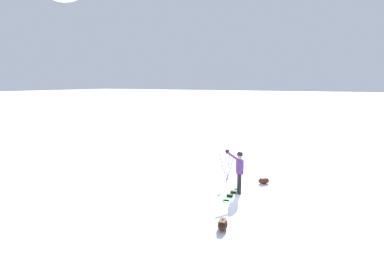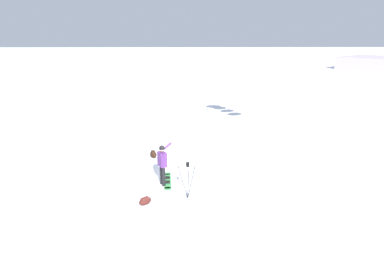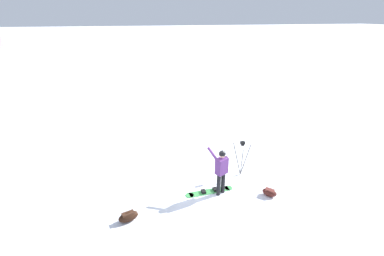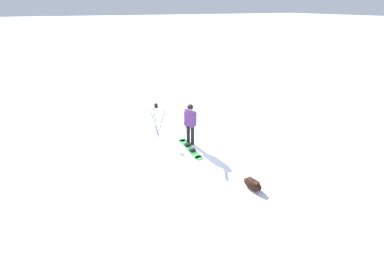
{
  "view_description": "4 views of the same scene",
  "coord_description": "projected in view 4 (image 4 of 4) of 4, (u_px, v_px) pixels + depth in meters",
  "views": [
    {
      "loc": [
        4.57,
        -10.82,
        4.35
      ],
      "look_at": [
        -1.1,
        -0.4,
        2.62
      ],
      "focal_mm": 29.43,
      "sensor_mm": 36.0,
      "label": 1
    },
    {
      "loc": [
        -0.38,
        13.01,
        5.88
      ],
      "look_at": [
        -0.71,
        -0.2,
        2.17
      ],
      "focal_mm": 31.22,
      "sensor_mm": 36.0,
      "label": 2
    },
    {
      "loc": [
        8.16,
        -2.36,
        5.86
      ],
      "look_at": [
        -0.66,
        -0.17,
        2.11
      ],
      "focal_mm": 25.92,
      "sensor_mm": 36.0,
      "label": 3
    },
    {
      "loc": [
        -2.8,
        -7.04,
        4.94
      ],
      "look_at": [
        0.49,
        0.42,
        0.77
      ],
      "focal_mm": 22.41,
      "sensor_mm": 36.0,
      "label": 4
    }
  ],
  "objects": [
    {
      "name": "ground_plane",
      "position": [
        185.0,
        153.0,
        8.99
      ],
      "size": [
        300.0,
        300.0,
        0.0
      ],
      "primitive_type": "plane",
      "color": "white"
    },
    {
      "name": "snowboarder",
      "position": [
        190.0,
        120.0,
        9.16
      ],
      "size": [
        0.6,
        0.67,
        1.71
      ],
      "color": "black",
      "rests_on": "ground_plane"
    },
    {
      "name": "snowboard",
      "position": [
        190.0,
        148.0,
        9.27
      ],
      "size": [
        0.37,
        1.75,
        0.1
      ],
      "color": "#3F994C",
      "rests_on": "ground_plane"
    },
    {
      "name": "gear_bag_large",
      "position": [
        252.0,
        184.0,
        7.19
      ],
      "size": [
        0.46,
        0.67,
        0.31
      ],
      "color": "black",
      "rests_on": "ground_plane"
    },
    {
      "name": "camera_tripod",
      "position": [
        157.0,
        114.0,
        9.77
      ],
      "size": [
        0.68,
        0.64,
        1.43
      ],
      "color": "#262628",
      "rests_on": "ground_plane"
    },
    {
      "name": "gear_bag_small",
      "position": [
        187.0,
        122.0,
        11.07
      ],
      "size": [
        0.56,
        0.55,
        0.26
      ],
      "color": "#4C1E19",
      "rests_on": "ground_plane"
    }
  ]
}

